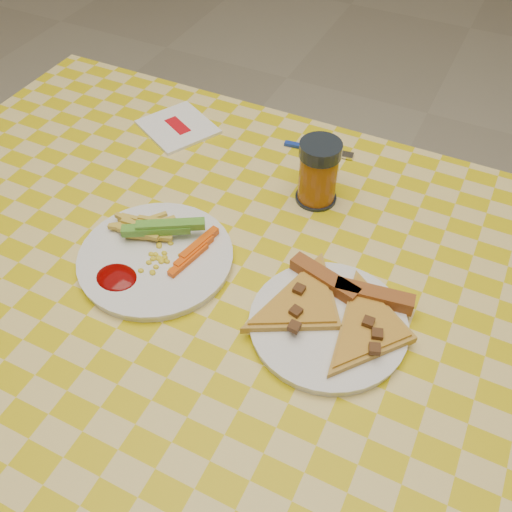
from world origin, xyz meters
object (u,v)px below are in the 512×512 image
object	(u,v)px
table	(233,313)
drink_glass	(318,173)
plate_right	(328,325)
plate_left	(156,259)

from	to	relation	value
table	drink_glass	xyz separation A→B (m)	(0.04, 0.23, 0.13)
drink_glass	plate_right	bearing A→B (deg)	-64.50
plate_left	plate_right	world-z (taller)	same
table	plate_right	distance (m)	0.18
plate_left	drink_glass	bearing A→B (deg)	55.78
table	plate_left	distance (m)	0.15
table	plate_right	xyz separation A→B (m)	(0.16, -0.01, 0.08)
table	drink_glass	size ratio (longest dim) A/B	11.44
table	plate_left	xyz separation A→B (m)	(-0.12, -0.01, 0.08)
table	drink_glass	distance (m)	0.26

